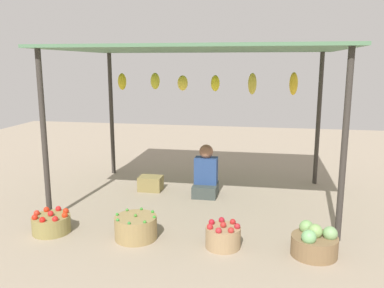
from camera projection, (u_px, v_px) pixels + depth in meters
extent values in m
plane|color=gray|center=(199.00, 199.00, 5.95)|extent=(14.00, 14.00, 0.00)
cylinder|color=#38332D|center=(44.00, 137.00, 4.97)|extent=(0.07, 0.07, 2.15)
cylinder|color=#38332D|center=(344.00, 148.00, 4.34)|extent=(0.07, 0.07, 2.15)
cylinder|color=#38332D|center=(112.00, 115.00, 7.13)|extent=(0.07, 0.07, 2.15)
cylinder|color=#38332D|center=(318.00, 120.00, 6.50)|extent=(0.07, 0.07, 2.15)
cube|color=#527D58|center=(200.00, 49.00, 5.51)|extent=(3.85, 2.54, 0.04)
ellipsoid|color=yellow|center=(122.00, 82.00, 6.00)|extent=(0.13, 0.13, 0.25)
ellipsoid|color=yellow|center=(155.00, 81.00, 6.17)|extent=(0.14, 0.14, 0.25)
ellipsoid|color=yellow|center=(183.00, 83.00, 5.56)|extent=(0.14, 0.14, 0.21)
ellipsoid|color=yellow|center=(215.00, 83.00, 5.50)|extent=(0.12, 0.12, 0.22)
ellipsoid|color=gold|center=(252.00, 84.00, 5.37)|extent=(0.11, 0.11, 0.29)
ellipsoid|color=yellow|center=(294.00, 84.00, 5.38)|extent=(0.11, 0.11, 0.31)
cube|color=#39423E|center=(205.00, 190.00, 6.08)|extent=(0.36, 0.44, 0.18)
cube|color=navy|center=(206.00, 170.00, 6.07)|extent=(0.34, 0.22, 0.40)
sphere|color=#97654A|center=(206.00, 151.00, 6.01)|extent=(0.21, 0.21, 0.21)
cylinder|color=olive|center=(51.00, 224.00, 4.75)|extent=(0.44, 0.44, 0.21)
sphere|color=red|center=(51.00, 214.00, 4.72)|extent=(0.07, 0.07, 0.07)
sphere|color=red|center=(65.00, 215.00, 4.69)|extent=(0.07, 0.07, 0.07)
sphere|color=red|center=(66.00, 211.00, 4.82)|extent=(0.07, 0.07, 0.07)
sphere|color=red|center=(58.00, 209.00, 4.90)|extent=(0.07, 0.07, 0.07)
sphere|color=red|center=(46.00, 210.00, 4.87)|extent=(0.07, 0.07, 0.07)
sphere|color=red|center=(37.00, 213.00, 4.75)|extent=(0.07, 0.07, 0.07)
sphere|color=red|center=(35.00, 217.00, 4.62)|extent=(0.07, 0.07, 0.07)
sphere|color=red|center=(42.00, 220.00, 4.55)|extent=(0.07, 0.07, 0.07)
sphere|color=red|center=(55.00, 219.00, 4.58)|extent=(0.07, 0.07, 0.07)
cylinder|color=#977E4E|center=(136.00, 227.00, 4.58)|extent=(0.48, 0.48, 0.26)
sphere|color=#41862A|center=(136.00, 215.00, 4.55)|extent=(0.04, 0.04, 0.04)
sphere|color=green|center=(154.00, 217.00, 4.51)|extent=(0.04, 0.04, 0.04)
sphere|color=#2E9029|center=(153.00, 212.00, 4.67)|extent=(0.04, 0.04, 0.04)
sphere|color=#348927|center=(141.00, 209.00, 4.76)|extent=(0.04, 0.04, 0.04)
sphere|color=#3F882F|center=(127.00, 210.00, 4.73)|extent=(0.04, 0.04, 0.04)
sphere|color=green|center=(117.00, 214.00, 4.59)|extent=(0.04, 0.04, 0.04)
sphere|color=#368D35|center=(118.00, 220.00, 4.43)|extent=(0.04, 0.04, 0.04)
sphere|color=#338435|center=(129.00, 223.00, 4.34)|extent=(0.04, 0.04, 0.04)
sphere|color=#38902D|center=(145.00, 222.00, 4.37)|extent=(0.04, 0.04, 0.04)
cylinder|color=#9F815A|center=(223.00, 237.00, 4.36)|extent=(0.38, 0.38, 0.23)
sphere|color=#B02824|center=(223.00, 225.00, 4.33)|extent=(0.07, 0.07, 0.07)
sphere|color=#A92228|center=(237.00, 226.00, 4.31)|extent=(0.07, 0.07, 0.07)
sphere|color=#AD2120|center=(233.00, 222.00, 4.43)|extent=(0.07, 0.07, 0.07)
sphere|color=#A81924|center=(222.00, 220.00, 4.48)|extent=(0.07, 0.07, 0.07)
sphere|color=#B01723|center=(212.00, 222.00, 4.42)|extent=(0.07, 0.07, 0.07)
sphere|color=red|center=(210.00, 227.00, 4.30)|extent=(0.07, 0.07, 0.07)
sphere|color=#B5252A|center=(219.00, 231.00, 4.20)|extent=(0.07, 0.07, 0.07)
sphere|color=#AD2824|center=(231.00, 230.00, 4.20)|extent=(0.07, 0.07, 0.07)
cylinder|color=brown|center=(314.00, 246.00, 4.18)|extent=(0.48, 0.48, 0.21)
sphere|color=#83AB60|center=(315.00, 231.00, 4.15)|extent=(0.15, 0.15, 0.15)
sphere|color=#7BA568|center=(330.00, 234.00, 4.12)|extent=(0.15, 0.15, 0.15)
sphere|color=#79A75F|center=(306.00, 227.00, 4.29)|extent=(0.15, 0.15, 0.15)
sphere|color=#74AF6D|center=(309.00, 237.00, 4.04)|extent=(0.15, 0.15, 0.15)
cube|color=olive|center=(151.00, 183.00, 6.32)|extent=(0.36, 0.27, 0.22)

